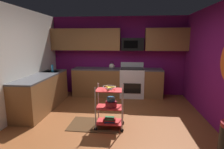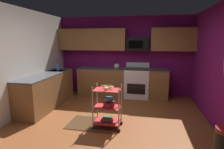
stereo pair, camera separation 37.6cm
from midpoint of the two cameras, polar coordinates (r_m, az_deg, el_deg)
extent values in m
cube|color=brown|center=(4.17, -3.23, -15.57)|extent=(4.40, 4.80, 0.04)
cube|color=#6B1156|center=(6.17, 0.19, 5.83)|extent=(4.52, 0.06, 2.60)
cube|color=silver|center=(4.68, -31.53, 2.70)|extent=(0.06, 4.80, 2.60)
cube|color=#6B1156|center=(4.07, 29.36, 1.93)|extent=(0.06, 4.80, 2.60)
cube|color=brown|center=(5.98, -0.13, -2.67)|extent=(2.90, 0.60, 0.88)
cube|color=#4C4C51|center=(5.89, -0.13, 1.68)|extent=(2.90, 0.60, 0.04)
cube|color=brown|center=(5.27, -22.91, -5.39)|extent=(0.60, 2.13, 0.88)
cube|color=#4C4C51|center=(5.17, -23.28, -0.48)|extent=(0.60, 2.13, 0.04)
cube|color=#B7BABC|center=(5.71, -20.28, 0.11)|extent=(0.44, 0.36, 0.16)
cube|color=white|center=(5.95, 4.46, -2.59)|extent=(0.76, 0.64, 0.92)
cube|color=black|center=(5.66, 4.36, -4.42)|extent=(0.56, 0.01, 0.32)
cube|color=white|center=(6.13, 4.60, 3.04)|extent=(0.76, 0.06, 0.18)
cube|color=black|center=(5.86, 4.53, 1.89)|extent=(0.72, 0.60, 0.02)
cube|color=brown|center=(6.15, -10.06, 10.78)|extent=(2.28, 0.33, 0.70)
cube|color=brown|center=(6.00, 15.05, 10.59)|extent=(1.32, 0.33, 0.70)
cube|color=black|center=(5.90, 4.66, 9.46)|extent=(0.70, 0.38, 0.40)
cube|color=black|center=(5.71, 4.01, 9.43)|extent=(0.44, 0.01, 0.24)
cylinder|color=silver|center=(3.73, -8.20, -10.63)|extent=(0.02, 0.02, 0.88)
cylinder|color=black|center=(3.91, -8.02, -16.65)|extent=(0.07, 0.02, 0.07)
cylinder|color=silver|center=(3.64, 0.21, -11.05)|extent=(0.02, 0.02, 0.88)
cylinder|color=black|center=(3.82, 0.20, -17.18)|extent=(0.07, 0.02, 0.07)
cylinder|color=silver|center=(4.04, -7.01, -8.87)|extent=(0.02, 0.02, 0.88)
cylinder|color=black|center=(4.21, -6.87, -14.52)|extent=(0.07, 0.02, 0.07)
cylinder|color=silver|center=(3.96, 0.70, -9.20)|extent=(0.02, 0.02, 0.88)
cylinder|color=black|center=(4.13, 0.69, -14.95)|extent=(0.07, 0.02, 0.07)
cube|color=red|center=(3.97, -3.54, -14.72)|extent=(0.54, 0.35, 0.02)
cube|color=red|center=(3.84, -3.60, -10.27)|extent=(0.54, 0.35, 0.02)
cube|color=red|center=(3.72, -3.66, -4.95)|extent=(0.54, 0.35, 0.02)
torus|color=silver|center=(3.71, -3.68, -3.92)|extent=(0.27, 0.27, 0.01)
cylinder|color=silver|center=(3.72, -3.67, -4.66)|extent=(0.12, 0.12, 0.02)
ellipsoid|color=yellow|center=(3.72, -2.91, -4.11)|extent=(0.17, 0.09, 0.04)
ellipsoid|color=yellow|center=(3.75, -4.14, -3.99)|extent=(0.15, 0.14, 0.04)
ellipsoid|color=yellow|center=(3.67, -3.97, -4.33)|extent=(0.08, 0.17, 0.04)
cylinder|color=maroon|center=(3.81, -3.14, -9.41)|extent=(0.24, 0.24, 0.11)
torus|color=maroon|center=(3.80, -3.14, -8.64)|extent=(0.25, 0.25, 0.01)
cylinder|color=#338CBF|center=(3.81, -3.18, -7.85)|extent=(0.17, 0.17, 0.08)
torus|color=#338CBF|center=(3.80, -3.18, -7.30)|extent=(0.18, 0.18, 0.01)
cube|color=#1E4C8C|center=(3.96, -3.55, -14.36)|extent=(0.24, 0.20, 0.04)
cube|color=#B22626|center=(3.95, -3.55, -13.97)|extent=(0.27, 0.20, 0.02)
cube|color=#26723F|center=(3.94, -3.56, -13.66)|extent=(0.20, 0.18, 0.03)
sphere|color=beige|center=(5.90, -1.91, 2.59)|extent=(0.18, 0.18, 0.18)
sphere|color=black|center=(5.89, -1.91, 3.43)|extent=(0.03, 0.03, 0.03)
cone|color=beige|center=(5.89, -1.13, 2.75)|extent=(0.09, 0.04, 0.06)
torus|color=black|center=(5.89, -1.91, 3.67)|extent=(0.12, 0.01, 0.12)
cylinder|color=#2D8CBF|center=(5.65, -20.11, 1.87)|extent=(0.06, 0.06, 0.20)
cube|color=#472D19|center=(4.15, -8.15, -15.38)|extent=(1.12, 0.72, 0.01)
camera|label=1|loc=(0.19, -92.59, -0.49)|focal=29.04mm
camera|label=2|loc=(0.19, 87.41, 0.49)|focal=29.04mm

